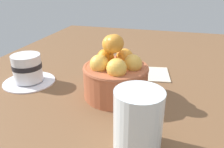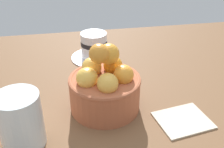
% 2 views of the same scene
% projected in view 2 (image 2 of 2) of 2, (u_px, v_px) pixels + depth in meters
% --- Properties ---
extents(ground_plane, '(1.39, 0.87, 0.04)m').
position_uv_depth(ground_plane, '(105.00, 115.00, 0.57)').
color(ground_plane, brown).
extents(terracotta_bowl, '(0.14, 0.14, 0.14)m').
position_uv_depth(terracotta_bowl, '(105.00, 86.00, 0.53)').
color(terracotta_bowl, '#AD5938').
rests_on(terracotta_bowl, ground_plane).
extents(coffee_cup, '(0.13, 0.13, 0.07)m').
position_uv_depth(coffee_cup, '(94.00, 47.00, 0.74)').
color(coffee_cup, white).
rests_on(coffee_cup, ground_plane).
extents(water_glass, '(0.07, 0.07, 0.10)m').
position_uv_depth(water_glass, '(20.00, 120.00, 0.45)').
color(water_glass, silver).
rests_on(water_glass, ground_plane).
extents(folded_napkin, '(0.11, 0.10, 0.01)m').
position_uv_depth(folded_napkin, '(183.00, 120.00, 0.52)').
color(folded_napkin, beige).
rests_on(folded_napkin, ground_plane).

